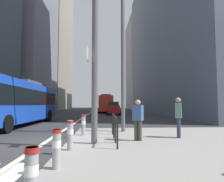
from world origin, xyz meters
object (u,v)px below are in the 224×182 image
Objects in this scene: bollard_right at (70,134)px; bollard_front at (31,174)px; car_oncoming_mid at (36,109)px; bollard_back at (83,124)px; city_bus_blue_oncoming at (18,101)px; car_receding_far at (114,108)px; bollard_left at (57,147)px; pedestrian_walking at (138,118)px; car_receding_near at (103,107)px; city_bus_red_receding at (106,103)px; pedestrian_far at (178,115)px; city_bus_red_distant at (106,104)px; traffic_signal_gantry at (32,33)px; street_lamp_post at (123,35)px.

bollard_front is at bearing -89.54° from bollard_right.
car_oncoming_mid is at bearing 108.48° from bollard_front.
bollard_back is (7.86, -16.95, -0.33)m from car_oncoming_mid.
city_bus_blue_oncoming is 2.82× the size of car_receding_far.
bollard_right is (0.01, 1.76, 0.03)m from bollard_left.
city_bus_blue_oncoming is 7.55× the size of pedestrian_walking.
car_oncoming_mid is 5.50× the size of bollard_front.
bollard_right is (-1.07, -44.21, -0.34)m from car_receding_near.
city_bus_red_receding is 32.35m from bollard_right.
car_receding_far is at bearing 94.34° from pedestrian_far.
car_receding_far is at bearing -85.83° from car_receding_near.
city_bus_red_distant is 6.84× the size of pedestrian_walking.
pedestrian_walking is at bearing -42.91° from city_bus_blue_oncoming.
car_oncoming_mid is 1.05× the size of car_receding_far.
bollard_left is (-2.06, -55.15, -1.21)m from city_bus_red_distant.
bollard_back is at bearing -92.94° from city_bus_red_receding.
bollard_left is at bearing -63.02° from city_bus_blue_oncoming.
pedestrian_far is at bearing 52.40° from bollard_front.
bollard_right is at bearing -58.44° from city_bus_blue_oncoming.
city_bus_red_receding is 9.23m from car_receding_far.
car_oncoming_mid is (-2.47, 11.28, -0.85)m from city_bus_blue_oncoming.
bollard_right is 0.57× the size of pedestrian_walking.
pedestrian_walking is (-0.24, -21.67, 0.03)m from car_receding_far.
pedestrian_walking is (3.98, 0.52, -3.13)m from traffic_signal_gantry.
car_receding_far is at bearing 61.60° from city_bus_blue_oncoming.
street_lamp_post is 6.50m from bollard_right.
car_receding_near is 5.44× the size of bollard_left.
traffic_signal_gantry is at bearing -131.48° from bollard_back.
pedestrian_far is (3.14, -42.16, 0.10)m from car_receding_near.
car_receding_near is 43.45m from traffic_signal_gantry.
car_receding_near is 0.68× the size of traffic_signal_gantry.
car_receding_far is 4.70× the size of bollard_right.
city_bus_red_distant is at bearing 90.01° from street_lamp_post.
bollard_back is (-0.95, -41.30, -0.33)m from car_receding_near.
car_receding_near is at bearing 88.65° from bollard_left.
car_receding_near is 21.11m from car_receding_far.
pedestrian_walking reaches higher than bollard_front.
car_oncoming_mid is (-9.37, -12.44, -0.85)m from city_bus_red_receding.
pedestrian_walking is at bearing -88.62° from city_bus_red_receding.
bollard_front is 3.39m from bollard_right.
city_bus_blue_oncoming is at bearing -99.28° from city_bus_red_distant.
city_bus_red_distant is at bearing 90.35° from pedestrian_walking.
bollard_right is at bearing -116.91° from street_lamp_post.
street_lamp_post is 9.41× the size of bollard_left.
street_lamp_post is at bearing -91.65° from car_receding_far.
bollard_right is 0.53× the size of pedestrian_far.
car_oncoming_mid and car_receding_near have the same top height.
bollard_front is (7.77, -23.24, -0.39)m from car_oncoming_mid.
city_bus_blue_oncoming is 14.06× the size of bollard_left.
car_receding_far is (0.98, -9.14, -0.85)m from city_bus_red_receding.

